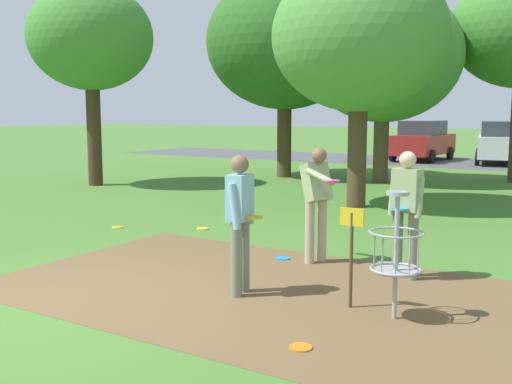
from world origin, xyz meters
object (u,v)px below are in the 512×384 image
object	(u,v)px
tree_mid_left	(360,37)
tree_mid_center	(285,43)
player_foreground_watching	(406,207)
frisbee_mid_grass	(283,258)
parked_car_leftmost	(422,141)
frisbee_far_left	(118,227)
frisbee_far_right	(301,348)
tree_far_left	(383,56)
player_waiting_left	(317,197)
tree_mid_right	(91,38)
player_throwing	(240,216)
parked_car_center_left	(500,143)
disc_golf_basket	(391,250)
frisbee_near_basket	(203,229)

from	to	relation	value
tree_mid_left	tree_mid_center	world-z (taller)	tree_mid_center
player_foreground_watching	tree_mid_center	distance (m)	13.30
frisbee_mid_grass	tree_mid_center	xyz separation A→B (m)	(-5.69, 10.25, 4.54)
parked_car_leftmost	frisbee_far_left	bearing A→B (deg)	-90.57
frisbee_mid_grass	frisbee_far_right	size ratio (longest dim) A/B	1.02
tree_far_left	parked_car_leftmost	distance (m)	10.06
player_foreground_watching	parked_car_leftmost	distance (m)	20.75
player_waiting_left	tree_far_left	bearing A→B (deg)	105.19
tree_mid_center	frisbee_mid_grass	bearing A→B (deg)	-60.94
tree_mid_right	frisbee_far_left	bearing A→B (deg)	-40.04
frisbee_mid_grass	frisbee_far_left	world-z (taller)	same
player_throwing	tree_mid_center	distance (m)	13.99
tree_mid_right	parked_car_leftmost	world-z (taller)	tree_mid_right
parked_car_center_left	tree_mid_right	bearing A→B (deg)	-121.75
player_foreground_watching	frisbee_mid_grass	bearing A→B (deg)	177.96
disc_golf_basket	player_waiting_left	xyz separation A→B (m)	(-1.74, 1.75, 0.23)
frisbee_near_basket	frisbee_far_right	distance (m)	6.01
frisbee_mid_grass	player_waiting_left	bearing A→B (deg)	8.27
frisbee_far_right	tree_mid_right	size ratio (longest dim) A/B	0.04
frisbee_far_left	frisbee_far_right	size ratio (longest dim) A/B	0.98
frisbee_near_basket	tree_mid_right	bearing A→B (deg)	151.02
frisbee_near_basket	parked_car_leftmost	xyz separation A→B (m)	(-1.28, 18.65, 0.91)
frisbee_mid_grass	tree_mid_center	world-z (taller)	tree_mid_center
frisbee_far_left	parked_car_center_left	bearing A→B (deg)	79.47
tree_mid_left	parked_car_leftmost	world-z (taller)	tree_mid_left
tree_mid_right	disc_golf_basket	bearing A→B (deg)	-30.13
frisbee_near_basket	frisbee_mid_grass	bearing A→B (deg)	-27.02
frisbee_mid_grass	parked_car_leftmost	distance (m)	20.27
frisbee_mid_grass	parked_car_leftmost	world-z (taller)	parked_car_leftmost
frisbee_far_left	frisbee_far_right	distance (m)	6.72
parked_car_leftmost	parked_car_center_left	size ratio (longest dim) A/B	0.96
player_throwing	frisbee_far_right	size ratio (longest dim) A/B	7.82
tree_far_left	player_throwing	bearing A→B (deg)	-77.52
player_foreground_watching	frisbee_mid_grass	world-z (taller)	player_foreground_watching
frisbee_mid_grass	tree_mid_right	xyz separation A→B (m)	(-9.45, 5.13, 4.39)
player_throwing	tree_mid_center	size ratio (longest dim) A/B	0.25
frisbee_near_basket	tree_far_left	size ratio (longest dim) A/B	0.04
tree_mid_center	tree_far_left	distance (m)	3.47
frisbee_mid_grass	parked_car_center_left	size ratio (longest dim) A/B	0.05
disc_golf_basket	parked_car_center_left	size ratio (longest dim) A/B	0.31
player_waiting_left	parked_car_center_left	distance (m)	19.82
parked_car_leftmost	parked_car_center_left	distance (m)	3.41
tree_mid_right	player_foreground_watching	bearing A→B (deg)	-24.58
tree_mid_right	parked_car_leftmost	size ratio (longest dim) A/B	1.40
frisbee_mid_grass	player_foreground_watching	bearing A→B (deg)	-2.04
frisbee_near_basket	tree_mid_right	xyz separation A→B (m)	(-7.00, 3.88, 4.39)
disc_golf_basket	player_throwing	bearing A→B (deg)	-175.51
frisbee_near_basket	frisbee_far_left	bearing A→B (deg)	-152.76
player_waiting_left	parked_car_center_left	bearing A→B (deg)	92.46
player_throwing	player_waiting_left	world-z (taller)	same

